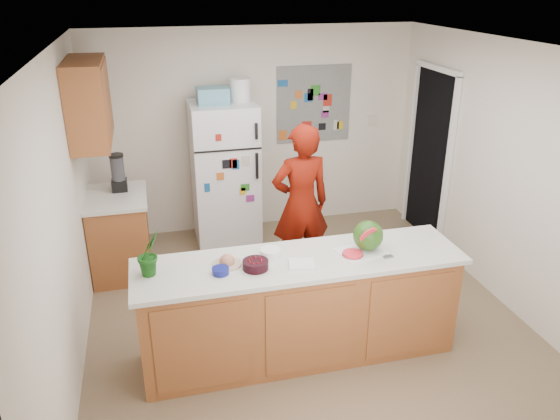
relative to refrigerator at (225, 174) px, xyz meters
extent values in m
cube|color=brown|center=(0.45, -1.88, -0.86)|extent=(4.00, 4.50, 0.02)
cube|color=beige|center=(0.45, 0.38, 0.40)|extent=(4.00, 0.02, 2.50)
cube|color=beige|center=(-1.56, -1.88, 0.40)|extent=(0.02, 4.50, 2.50)
cube|color=beige|center=(2.46, -1.88, 0.40)|extent=(0.02, 4.50, 2.50)
cube|color=white|center=(0.45, -1.88, 1.66)|extent=(4.00, 4.50, 0.02)
cube|color=black|center=(2.44, -0.43, 0.17)|extent=(0.03, 0.85, 2.04)
cube|color=brown|center=(0.25, -2.38, -0.41)|extent=(2.60, 0.62, 0.88)
cube|color=silver|center=(0.25, -2.38, 0.05)|extent=(2.68, 0.70, 0.04)
cube|color=brown|center=(-1.24, -0.53, -0.42)|extent=(0.60, 0.80, 0.86)
cube|color=silver|center=(-1.24, -0.53, 0.03)|extent=(0.64, 0.84, 0.04)
cube|color=brown|center=(-1.37, -0.58, 1.05)|extent=(0.35, 1.00, 0.80)
cube|color=silver|center=(0.00, 0.00, 0.00)|extent=(0.75, 0.70, 1.70)
cube|color=#5999B2|center=(-0.10, 0.00, 0.94)|extent=(0.35, 0.28, 0.18)
cube|color=slate|center=(1.20, 0.36, 0.70)|extent=(0.95, 0.01, 0.95)
imported|color=#6D1106|center=(0.62, -1.12, 0.00)|extent=(0.65, 0.45, 1.70)
cylinder|color=black|center=(-1.19, -0.39, 0.24)|extent=(0.14, 0.14, 0.38)
cube|color=white|center=(0.77, -2.39, 0.08)|extent=(0.44, 0.36, 0.01)
sphere|color=#2B5513|center=(0.83, -2.37, 0.21)|extent=(0.25, 0.25, 0.25)
cylinder|color=red|center=(0.68, -2.44, 0.09)|extent=(0.16, 0.16, 0.02)
cylinder|color=black|center=(-0.13, -2.45, 0.11)|extent=(0.22, 0.22, 0.07)
cylinder|color=white|center=(0.03, -2.27, 0.10)|extent=(0.19, 0.19, 0.06)
cylinder|color=navy|center=(-0.41, -2.46, 0.10)|extent=(0.15, 0.15, 0.05)
cylinder|color=#B3A68C|center=(-0.34, -2.33, 0.08)|extent=(0.31, 0.31, 0.02)
cube|color=white|center=(0.23, -2.48, 0.08)|extent=(0.23, 0.21, 0.02)
cube|color=gray|center=(0.95, -2.52, 0.08)|extent=(0.09, 0.05, 0.01)
imported|color=#163D12|center=(-0.92, -2.33, 0.24)|extent=(0.25, 0.24, 0.35)
camera|label=1|loc=(-0.85, -6.10, 2.16)|focal=35.00mm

